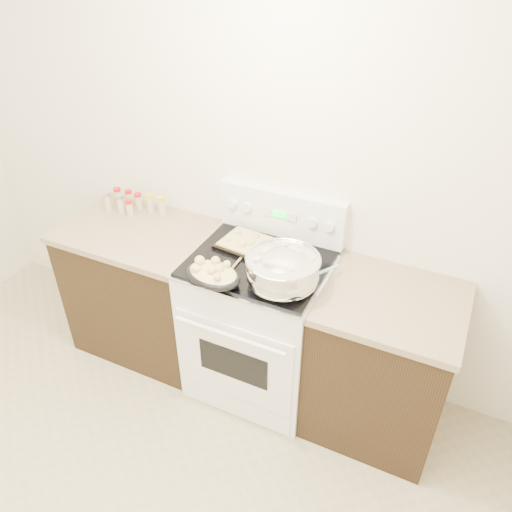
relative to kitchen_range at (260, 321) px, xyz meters
The scene contains 9 objects.
counter_left 0.83m from the kitchen_range, behind, with size 0.93×0.67×0.92m.
counter_right 0.73m from the kitchen_range, ahead, with size 0.73×0.67×0.92m.
kitchen_range is the anchor object (origin of this frame).
mixing_bowl 0.60m from the kitchen_range, 38.92° to the right, with size 0.41×0.41×0.22m.
roasting_pan 0.59m from the kitchen_range, 115.25° to the right, with size 0.34×0.26×0.12m.
baking_sheet 0.49m from the kitchen_range, 136.97° to the left, with size 0.41×0.31×0.06m.
wooden_spoon 0.50m from the kitchen_range, 121.94° to the right, with size 0.04×0.26×0.04m.
blue_ladle 0.61m from the kitchen_range, 22.25° to the right, with size 0.13×0.28×0.11m.
spice_jars 1.11m from the kitchen_range, 169.92° to the left, with size 0.40×0.15×0.13m.
Camera 1 is at (1.29, -0.61, 2.51)m, focal length 35.00 mm.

